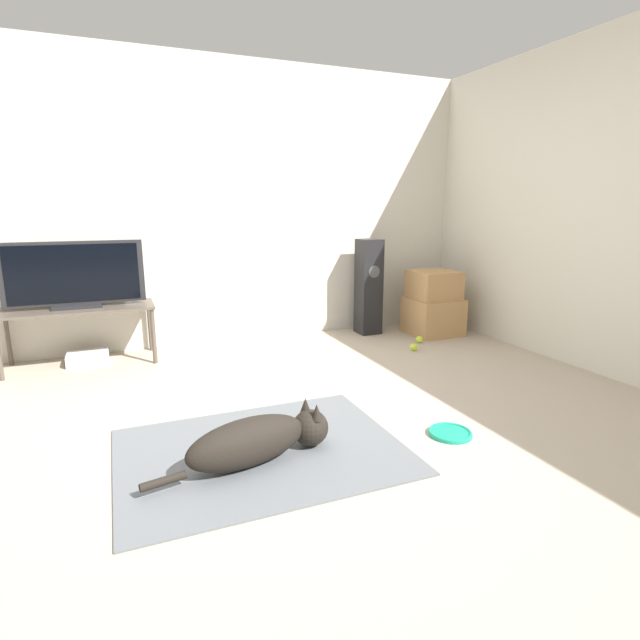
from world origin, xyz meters
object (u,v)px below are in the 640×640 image
dog (260,439)px  tv (74,275)px  floor_speaker (369,287)px  cardboard_box_upper (434,285)px  cardboard_box_lower (433,316)px  tennis_ball_by_boxes (414,347)px  game_console (88,358)px  tennis_ball_near_speaker (419,339)px  frisbee (450,433)px  tv_stand (79,314)px

dog → tv: 2.40m
dog → tv: size_ratio=0.94×
dog → floor_speaker: floor_speaker is taller
cardboard_box_upper → cardboard_box_lower: bearing=-103.5°
tennis_ball_by_boxes → cardboard_box_lower: bearing=41.7°
tennis_ball_by_boxes → game_console: size_ratio=0.21×
tv → tennis_ball_near_speaker: size_ratio=15.85×
frisbee → tv: size_ratio=0.24×
floor_speaker → tv: tv is taller
floor_speaker → tennis_ball_by_boxes: floor_speaker is taller
frisbee → tv: (-1.98, 2.24, 0.72)m
tv → game_console: 0.69m
cardboard_box_upper → tv_stand: 3.25m
cardboard_box_upper → game_console: cardboard_box_upper is taller
cardboard_box_upper → tennis_ball_by_boxes: 0.84m
tv → floor_speaker: bearing=0.4°
frisbee → tennis_ball_near_speaker: size_ratio=3.73×
frisbee → tennis_ball_by_boxes: (0.74, 1.52, 0.02)m
frisbee → game_console: size_ratio=0.77×
floor_speaker → tv: (-2.65, -0.02, 0.26)m
floor_speaker → tennis_ball_near_speaker: floor_speaker is taller
frisbee → cardboard_box_upper: size_ratio=0.57×
dog → frisbee: dog is taller
frisbee → tv: tv is taller
frisbee → floor_speaker: bearing=73.6°
tv_stand → game_console: 0.38m
cardboard_box_lower → dog: bearing=-141.4°
tv_stand → tennis_ball_near_speaker: size_ratio=17.50×
cardboard_box_lower → cardboard_box_upper: cardboard_box_upper is taller
dog → cardboard_box_upper: bearing=38.8°
cardboard_box_upper → tv: bearing=175.6°
tennis_ball_by_boxes → tv: bearing=165.2°
cardboard_box_upper → floor_speaker: floor_speaker is taller
tv_stand → tennis_ball_by_boxes: 2.85m
dog → cardboard_box_upper: 3.03m
dog → frisbee: size_ratio=3.98×
tennis_ball_near_speaker → game_console: (-2.89, 0.52, 0.01)m
dog → tennis_ball_near_speaker: bearing=38.8°
cardboard_box_lower → floor_speaker: bearing=153.8°
game_console → tennis_ball_by_boxes: bearing=-15.0°
tv → frisbee: bearing=-48.5°
cardboard_box_upper → tennis_ball_by_boxes: bearing=-137.5°
frisbee → tennis_ball_near_speaker: 1.96m
tennis_ball_by_boxes → game_console: 2.79m
game_console → tennis_ball_near_speaker: bearing=-10.2°
tv_stand → tennis_ball_by_boxes: (2.73, -0.72, -0.39)m
dog → floor_speaker: 2.80m
frisbee → cardboard_box_upper: (1.26, 1.99, 0.49)m
frisbee → cardboard_box_upper: bearing=57.7°
floor_speaker → tv_stand: (-2.65, -0.02, -0.05)m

